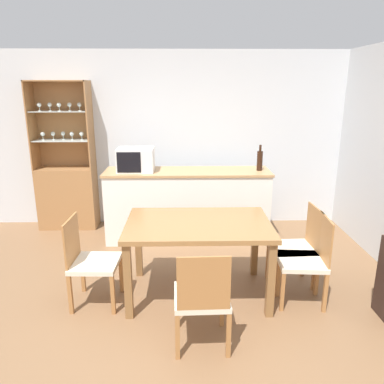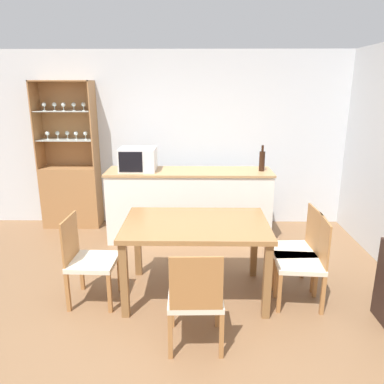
{
  "view_description": "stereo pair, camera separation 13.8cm",
  "coord_description": "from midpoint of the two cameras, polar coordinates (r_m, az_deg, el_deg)",
  "views": [
    {
      "loc": [
        0.22,
        -2.94,
        2.06
      ],
      "look_at": [
        0.3,
        1.2,
        0.88
      ],
      "focal_mm": 35.0,
      "sensor_mm": 36.0,
      "label": 1
    },
    {
      "loc": [
        0.36,
        -2.94,
        2.06
      ],
      "look_at": [
        0.3,
        1.2,
        0.88
      ],
      "focal_mm": 35.0,
      "sensor_mm": 36.0,
      "label": 2
    }
  ],
  "objects": [
    {
      "name": "ground_plane",
      "position": [
        3.6,
        -4.19,
        -19.0
      ],
      "size": [
        18.0,
        18.0,
        0.0
      ],
      "primitive_type": "plane",
      "color": "brown"
    },
    {
      "name": "wall_back",
      "position": [
        5.63,
        -2.19,
        7.92
      ],
      "size": [
        6.8,
        0.06,
        2.55
      ],
      "color": "silver",
      "rests_on": "ground_plane"
    },
    {
      "name": "kitchen_counter",
      "position": [
        5.11,
        0.36,
        -2.0
      ],
      "size": [
        2.21,
        0.58,
        0.97
      ],
      "color": "white",
      "rests_on": "ground_plane"
    },
    {
      "name": "display_cabinet",
      "position": [
        5.85,
        -17.27,
        0.95
      ],
      "size": [
        0.83,
        0.36,
        2.13
      ],
      "color": "#A37042",
      "rests_on": "ground_plane"
    },
    {
      "name": "dining_table",
      "position": [
        3.69,
        1.66,
        -6.08
      ],
      "size": [
        1.41,
        0.92,
        0.78
      ],
      "color": "olive",
      "rests_on": "ground_plane"
    },
    {
      "name": "dining_chair_head_near",
      "position": [
        3.08,
        1.87,
        -15.82
      ],
      "size": [
        0.45,
        0.45,
        0.87
      ],
      "rotation": [
        0.0,
        0.0,
        0.03
      ],
      "color": "beige",
      "rests_on": "ground_plane"
    },
    {
      "name": "dining_chair_side_right_near",
      "position": [
        3.82,
        17.72,
        -10.02
      ],
      "size": [
        0.47,
        0.47,
        0.87
      ],
      "rotation": [
        0.0,
        0.0,
        1.5
      ],
      "color": "beige",
      "rests_on": "ground_plane"
    },
    {
      "name": "dining_chair_side_left_near",
      "position": [
        3.79,
        -14.51,
        -9.96
      ],
      "size": [
        0.45,
        0.45,
        0.87
      ],
      "rotation": [
        0.0,
        0.0,
        -1.6
      ],
      "color": "beige",
      "rests_on": "ground_plane"
    },
    {
      "name": "dining_chair_side_right_far",
      "position": [
        4.06,
        16.6,
        -8.3
      ],
      "size": [
        0.45,
        0.45,
        0.87
      ],
      "rotation": [
        0.0,
        0.0,
        1.62
      ],
      "color": "beige",
      "rests_on": "ground_plane"
    },
    {
      "name": "microwave",
      "position": [
        5.01,
        -7.46,
        4.98
      ],
      "size": [
        0.47,
        0.39,
        0.3
      ],
      "color": "silver",
      "rests_on": "kitchen_counter"
    },
    {
      "name": "wine_bottle",
      "position": [
        5.04,
        11.39,
        4.71
      ],
      "size": [
        0.08,
        0.08,
        0.34
      ],
      "color": "black",
      "rests_on": "kitchen_counter"
    }
  ]
}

